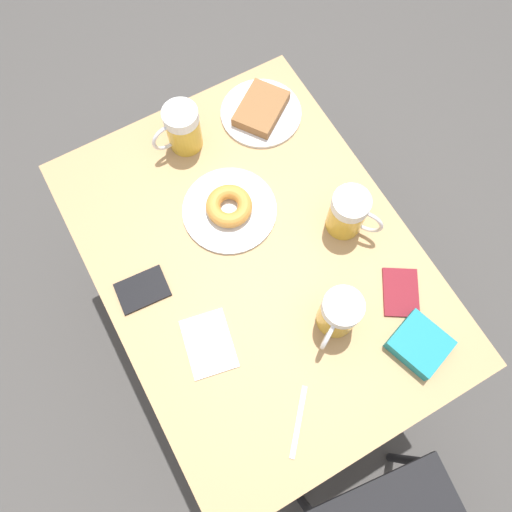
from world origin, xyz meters
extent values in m
plane|color=#474442|center=(0.00, 0.00, 0.00)|extent=(8.00, 8.00, 0.00)
cube|color=tan|center=(0.00, 0.00, 0.69)|extent=(0.78, 1.07, 0.03)
cylinder|color=black|center=(-0.35, -0.49, 0.34)|extent=(0.04, 0.04, 0.67)
cylinder|color=black|center=(0.35, -0.49, 0.34)|extent=(0.04, 0.04, 0.67)
cylinder|color=black|center=(-0.35, 0.49, 0.34)|extent=(0.04, 0.04, 0.67)
cylinder|color=black|center=(0.35, 0.49, 0.34)|extent=(0.04, 0.04, 0.67)
cylinder|color=black|center=(-0.17, 0.67, 0.22)|extent=(0.03, 0.03, 0.44)
cylinder|color=black|center=(0.18, 0.63, 0.22)|extent=(0.03, 0.03, 0.44)
cylinder|color=silver|center=(-0.23, -0.38, 0.71)|extent=(0.23, 0.23, 0.01)
cube|color=brown|center=(-0.23, -0.38, 0.73)|extent=(0.19, 0.18, 0.03)
cylinder|color=silver|center=(-0.01, -0.15, 0.71)|extent=(0.25, 0.25, 0.01)
torus|color=#D18938|center=(-0.01, -0.15, 0.73)|extent=(0.12, 0.12, 0.04)
cylinder|color=gold|center=(-0.09, 0.24, 0.76)|extent=(0.09, 0.09, 0.11)
cylinder|color=white|center=(-0.09, 0.24, 0.83)|extent=(0.10, 0.10, 0.03)
torus|color=silver|center=(-0.05, 0.26, 0.77)|extent=(0.08, 0.06, 0.09)
cylinder|color=gold|center=(0.00, -0.40, 0.76)|extent=(0.09, 0.09, 0.11)
cylinder|color=white|center=(0.00, -0.40, 0.83)|extent=(0.10, 0.10, 0.03)
torus|color=silver|center=(0.05, -0.40, 0.77)|extent=(0.09, 0.02, 0.09)
cylinder|color=gold|center=(-0.25, 0.03, 0.76)|extent=(0.09, 0.09, 0.11)
cylinder|color=white|center=(-0.25, 0.03, 0.83)|extent=(0.10, 0.10, 0.03)
torus|color=silver|center=(-0.28, 0.07, 0.77)|extent=(0.06, 0.08, 0.09)
cube|color=white|center=(0.21, 0.14, 0.70)|extent=(0.14, 0.17, 0.00)
cube|color=silver|center=(0.11, 0.40, 0.70)|extent=(0.12, 0.13, 0.00)
cube|color=maroon|center=(-0.27, 0.26, 0.71)|extent=(0.14, 0.15, 0.01)
cube|color=black|center=(0.29, -0.07, 0.71)|extent=(0.13, 0.10, 0.01)
cube|color=teal|center=(-0.23, 0.39, 0.72)|extent=(0.15, 0.15, 0.04)
camera|label=1|loc=(0.21, 0.38, 1.92)|focal=35.00mm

